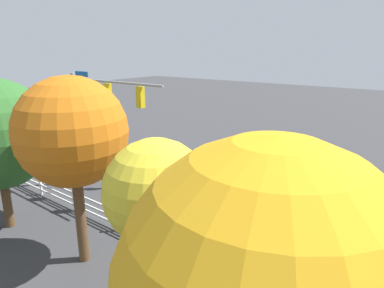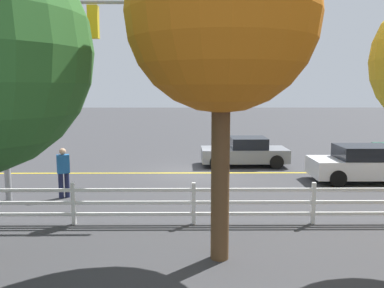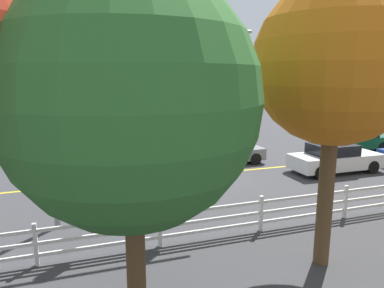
{
  "view_description": "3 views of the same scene",
  "coord_description": "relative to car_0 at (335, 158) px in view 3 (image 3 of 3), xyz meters",
  "views": [
    {
      "loc": [
        -10.46,
        15.37,
        7.91
      ],
      "look_at": [
        1.35,
        -0.24,
        2.33
      ],
      "focal_mm": 31.36,
      "sensor_mm": 36.0,
      "label": 1
    },
    {
      "loc": [
        0.38,
        17.15,
        3.67
      ],
      "look_at": [
        0.24,
        0.2,
        1.31
      ],
      "focal_mm": 37.53,
      "sensor_mm": 36.0,
      "label": 2
    },
    {
      "loc": [
        5.67,
        15.93,
        4.87
      ],
      "look_at": [
        0.24,
        -0.15,
        1.52
      ],
      "focal_mm": 33.45,
      "sensor_mm": 36.0,
      "label": 3
    }
  ],
  "objects": [
    {
      "name": "signal_assembly",
      "position": [
        10.95,
        2.57,
        4.03
      ],
      "size": [
        6.87,
        0.38,
        6.73
      ],
      "color": "gray",
      "rests_on": "ground_plane"
    },
    {
      "name": "lane_center_stripe",
      "position": [
        2.71,
        -1.68,
        -0.69
      ],
      "size": [
        28.0,
        0.16,
        0.01
      ],
      "primitive_type": "cube",
      "color": "gold",
      "rests_on": "ground_plane"
    },
    {
      "name": "car_3",
      "position": [
        -4.63,
        -3.82,
        -0.0
      ],
      "size": [
        4.7,
        2.18,
        1.41
      ],
      "rotation": [
        0.0,
        0.0,
        6.24
      ],
      "color": "#0C4C2D",
      "rests_on": "ground_plane"
    },
    {
      "name": "car_0",
      "position": [
        0.0,
        0.0,
        0.0
      ],
      "size": [
        4.59,
        1.94,
        1.44
      ],
      "rotation": [
        0.0,
        0.0,
        3.14
      ],
      "color": "silver",
      "rests_on": "ground_plane"
    },
    {
      "name": "white_rail_fence",
      "position": [
        3.71,
        4.95,
        -0.09
      ],
      "size": [
        26.1,
        0.1,
        1.15
      ],
      "color": "white",
      "rests_on": "ground_plane"
    },
    {
      "name": "car_2",
      "position": [
        4.41,
        -3.38,
        -0.05
      ],
      "size": [
        4.06,
        1.93,
        1.36
      ],
      "rotation": [
        0.0,
        0.0,
        6.29
      ],
      "color": "slate",
      "rests_on": "ground_plane"
    },
    {
      "name": "tree_0",
      "position": [
        6.42,
        7.17,
        4.39
      ],
      "size": [
        3.92,
        3.92,
        7.08
      ],
      "color": "brown",
      "rests_on": "ground_plane"
    },
    {
      "name": "pedestrian",
      "position": [
        11.3,
        2.25,
        0.23
      ],
      "size": [
        0.47,
        0.39,
        1.69
      ],
      "rotation": [
        0.0,
        0.0,
        5.1
      ],
      "color": "#191E3F",
      "rests_on": "ground_plane"
    },
    {
      "name": "ground_plane",
      "position": [
        6.71,
        -1.68,
        -0.69
      ],
      "size": [
        120.0,
        120.0,
        0.0
      ],
      "primitive_type": "plane",
      "color": "#38383A"
    },
    {
      "name": "tree_3",
      "position": [
        11.34,
        7.67,
        3.67
      ],
      "size": [
        4.8,
        4.8,
        6.78
      ],
      "color": "brown",
      "rests_on": "ground_plane"
    }
  ]
}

